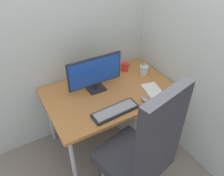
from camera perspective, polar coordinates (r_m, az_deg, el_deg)
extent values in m
plane|color=slate|center=(2.68, -0.24, -12.94)|extent=(8.00, 8.00, 0.00)
cube|color=#B7C1BC|center=(2.23, -6.28, 19.75)|extent=(2.82, 0.04, 2.80)
cube|color=#B7C1BC|center=(2.10, 19.75, 16.92)|extent=(0.04, 2.36, 2.80)
cube|color=#B27038|center=(2.20, -0.29, -1.08)|extent=(1.28, 0.81, 0.03)
cylinder|color=#B2B5BA|center=(2.08, -9.88, -18.90)|extent=(0.04, 0.04, 0.68)
cylinder|color=#B2B5BA|center=(2.51, 15.34, -7.64)|extent=(0.04, 0.04, 0.68)
cylinder|color=#B2B5BA|center=(2.53, -15.72, -7.27)|extent=(0.04, 0.04, 0.68)
cylinder|color=#B2B5BA|center=(2.90, 6.25, 0.38)|extent=(0.04, 0.04, 0.68)
sphere|color=black|center=(2.45, 4.99, -18.83)|extent=(0.05, 0.05, 0.05)
cube|color=#B2B5BA|center=(2.34, 4.56, -21.07)|extent=(0.21, 0.24, 0.03)
sphere|color=black|center=(2.37, -2.61, -21.61)|extent=(0.05, 0.05, 0.05)
cylinder|color=#B2B5BA|center=(2.10, 4.26, -21.47)|extent=(0.04, 0.04, 0.35)
cube|color=#2D2D33|center=(1.91, 4.58, -17.81)|extent=(0.56, 0.57, 0.11)
cube|color=#2D2D33|center=(1.48, 12.30, -13.10)|extent=(0.42, 0.16, 0.77)
cube|color=gray|center=(2.61, 6.32, -5.20)|extent=(0.39, 0.46, 0.62)
cube|color=#262628|center=(2.39, 9.78, -6.21)|extent=(0.20, 0.01, 0.02)
cube|color=black|center=(2.21, -4.07, -0.22)|extent=(0.17, 0.14, 0.01)
cube|color=black|center=(2.20, -4.23, 0.70)|extent=(0.04, 0.02, 0.06)
cube|color=black|center=(2.11, -4.44, 4.34)|extent=(0.55, 0.02, 0.29)
cube|color=#1947B2|center=(2.10, -4.27, 4.17)|extent=(0.53, 0.01, 0.26)
cube|color=black|center=(1.94, 0.85, -5.95)|extent=(0.44, 0.16, 0.02)
cube|color=gray|center=(1.93, 0.86, -5.65)|extent=(0.40, 0.13, 0.00)
ellipsoid|color=gray|center=(2.08, 8.41, -2.94)|extent=(0.07, 0.09, 0.03)
cylinder|color=silver|center=(2.45, 8.27, 4.65)|extent=(0.09, 0.09, 0.10)
cylinder|color=silver|center=(2.42, 8.23, 5.77)|extent=(0.03, 0.01, 0.11)
cylinder|color=silver|center=(2.43, 8.54, 5.86)|extent=(0.03, 0.01, 0.11)
torus|color=black|center=(2.45, 8.29, 4.85)|extent=(0.04, 0.04, 0.01)
cylinder|color=#337FD8|center=(2.43, 7.91, 5.56)|extent=(0.01, 0.02, 0.13)
cylinder|color=orange|center=(2.44, 8.41, 5.93)|extent=(0.02, 0.01, 0.14)
cube|color=silver|center=(2.22, 10.41, -0.54)|extent=(0.19, 0.25, 0.02)
cylinder|color=red|center=(2.49, 3.28, 5.52)|extent=(0.08, 0.08, 0.09)
torus|color=red|center=(2.51, 4.25, 5.90)|extent=(0.05, 0.01, 0.05)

